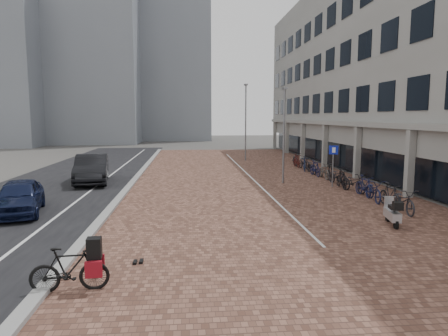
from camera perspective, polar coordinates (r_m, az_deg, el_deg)
ground at (r=14.83m, az=2.12°, el=-7.95°), size 140.00×140.00×0.00m
plaza_brick at (r=26.75m, az=3.10°, el=-1.06°), size 14.50×42.00×0.04m
street_asphalt at (r=27.43m, az=-20.29°, el=-1.31°), size 8.00×50.00×0.03m
curb at (r=26.67m, az=-12.18°, el=-1.11°), size 0.35×42.00×0.14m
lane_line at (r=26.97m, az=-16.18°, el=-1.25°), size 0.12×44.00×0.00m
parking_line at (r=26.78m, az=3.53°, el=-1.00°), size 0.10×30.00×0.00m
office_building at (r=33.93m, az=21.44°, el=14.52°), size 8.40×40.00×15.00m
bg_towers at (r=65.13m, az=-16.87°, el=15.90°), size 33.00×23.00×32.00m
car_navy at (r=18.12m, az=-27.17°, el=-3.69°), size 2.57×4.37×1.40m
car_dark at (r=24.94m, az=-18.34°, el=-0.11°), size 2.59×5.34×1.68m
hero_bike at (r=9.80m, az=-21.20°, el=-13.25°), size 1.77×0.63×1.22m
shoes at (r=11.16m, az=-12.16°, el=-13.08°), size 0.35×0.29×0.09m
scooter_front at (r=15.66m, az=22.89°, el=-5.82°), size 0.76×1.52×1.00m
parking_sign at (r=22.86m, az=15.32°, el=1.16°), size 0.47×0.20×2.33m
lamp_near at (r=23.47m, az=8.53°, el=4.44°), size 0.12×0.12×5.52m
lamp_far at (r=35.51m, az=3.10°, el=6.40°), size 0.12×0.12×6.68m
bike_row at (r=25.00m, az=14.91°, el=-0.71°), size 1.25×18.12×1.05m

